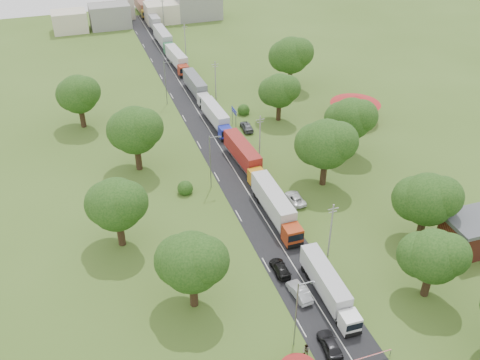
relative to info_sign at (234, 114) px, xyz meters
name	(u,v)px	position (x,y,z in m)	size (l,w,h in m)	color
ground	(274,234)	(-5.20, -35.00, -3.00)	(260.00, 260.00, 0.00)	#3D571D
road	(233,168)	(-5.20, -15.00, -3.00)	(8.00, 200.00, 0.04)	black
info_sign	(234,114)	(0.00, 0.00, 0.00)	(0.12, 3.10, 4.10)	slate
pole_1	(331,230)	(0.30, -42.00, 1.68)	(1.60, 0.24, 9.00)	gray
pole_2	(260,138)	(0.30, -14.00, 1.68)	(1.60, 0.24, 9.00)	gray
pole_3	(215,80)	(0.30, 14.00, 1.68)	(1.60, 0.24, 9.00)	gray
pole_4	(185,40)	(0.30, 42.00, 1.68)	(1.60, 0.24, 9.00)	gray
pole_5	(163,12)	(0.30, 70.00, 1.68)	(1.60, 0.24, 9.00)	gray
lamp_0	(297,311)	(-10.55, -55.00, 2.55)	(2.03, 0.22, 10.00)	slate
lamp_1	(211,160)	(-10.55, -20.00, 2.55)	(2.03, 0.22, 10.00)	slate
lamp_2	(166,81)	(-10.55, 15.00, 2.55)	(2.03, 0.22, 10.00)	slate
tree_2	(433,256)	(8.79, -52.86, 3.59)	(8.00, 8.00, 10.10)	#382616
tree_3	(427,199)	(14.79, -42.84, 4.22)	(8.80, 8.80, 11.07)	#382616
tree_4	(326,144)	(7.79, -24.83, 4.85)	(9.60, 9.60, 12.05)	#382616
tree_5	(351,118)	(16.79, -16.84, 4.22)	(8.80, 8.80, 11.07)	#382616
tree_6	(279,90)	(9.79, 0.14, 3.59)	(8.00, 8.00, 10.10)	#382616
tree_7	(291,55)	(18.79, 15.17, 4.85)	(9.60, 9.60, 12.05)	#382616
tree_10	(191,261)	(-20.21, -44.84, 4.22)	(8.80, 8.80, 11.07)	#382616
tree_11	(116,204)	(-27.21, -29.84, 4.22)	(8.80, 8.80, 11.07)	#382616
tree_12	(135,130)	(-21.21, -9.83, 4.85)	(9.60, 9.60, 12.05)	#382616
tree_13	(78,94)	(-29.21, 10.16, 4.22)	(8.80, 8.80, 11.07)	#382616
house_brick	(474,233)	(20.80, -47.00, -0.35)	(8.60, 6.60, 5.20)	maroon
house_cream	(355,104)	(24.80, -5.00, 0.64)	(10.08, 10.08, 5.80)	beige
distant_town	(145,13)	(-4.52, 75.00, 0.49)	(52.00, 8.00, 8.00)	gray
church	(125,1)	(-9.20, 83.00, 2.39)	(5.00, 5.00, 12.30)	beige
truck_0	(328,286)	(-3.50, -49.31, -0.99)	(2.63, 13.69, 3.79)	white
truck_1	(276,206)	(-3.51, -31.22, -0.72)	(2.69, 15.50, 4.30)	#A03212
truck_2	(244,156)	(-3.07, -15.18, -0.79)	(3.30, 15.09, 4.17)	orange
truck_3	(216,117)	(-3.28, 1.49, -0.96)	(2.91, 13.96, 3.86)	#19239B
truck_4	(196,86)	(-3.24, 17.80, -0.87)	(2.84, 14.53, 4.02)	#BCBCBC
truck_5	(178,59)	(-3.37, 35.79, -0.84)	(3.31, 14.75, 4.07)	maroon
truck_6	(164,38)	(-3.39, 52.61, -0.71)	(2.97, 15.59, 4.31)	#296F44
truck_7	(153,21)	(-2.86, 70.07, -0.79)	(2.68, 15.05, 4.17)	#A7A7A7
truck_8	(142,7)	(-3.49, 86.56, -0.87)	(2.89, 14.51, 4.01)	brown
car_lane_front	(330,344)	(-6.97, -56.94, -2.21)	(1.87, 4.66, 1.59)	black
car_lane_mid	(299,292)	(-6.86, -48.00, -2.24)	(1.62, 4.65, 1.53)	#A9ABB1
car_lane_rear	(280,268)	(-7.48, -42.94, -2.33)	(1.88, 4.62, 1.34)	black
car_verge_near	(295,199)	(1.15, -28.38, -2.32)	(2.25, 4.88, 1.36)	white
car_verge_far	(247,126)	(1.98, -2.15, -2.20)	(1.90, 4.71, 1.61)	#4D5054
pedestrian_booth	(306,351)	(-10.06, -57.00, -2.07)	(0.91, 0.71, 1.87)	gray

